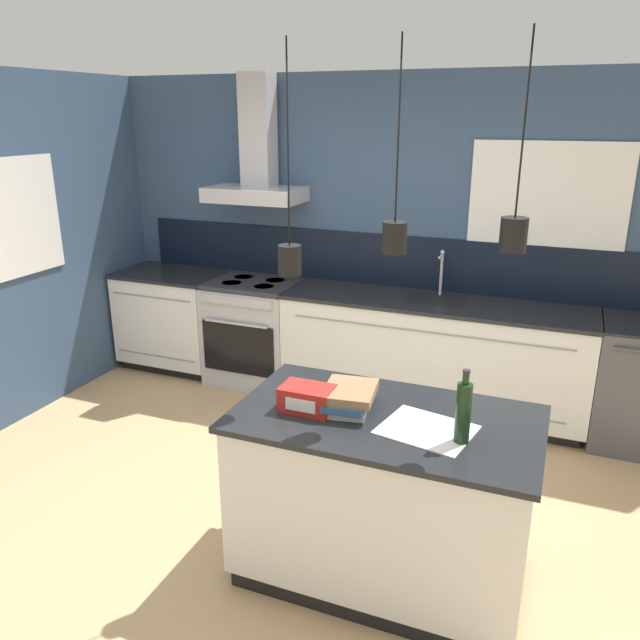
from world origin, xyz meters
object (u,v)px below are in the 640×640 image
(bottle_on_island, at_px, (463,412))
(book_stack, at_px, (349,398))
(oven_range, at_px, (255,331))
(red_supply_box, at_px, (307,398))
(dishwasher, at_px, (638,385))

(bottle_on_island, relative_size, book_stack, 1.01)
(oven_range, height_order, bottle_on_island, bottle_on_island)
(red_supply_box, bearing_deg, dishwasher, 51.12)
(oven_range, relative_size, dishwasher, 1.00)
(dishwasher, height_order, book_stack, book_stack)
(oven_range, height_order, dishwasher, same)
(book_stack, bearing_deg, red_supply_box, -155.73)
(book_stack, relative_size, red_supply_box, 1.34)
(oven_range, bearing_deg, book_stack, -51.70)
(oven_range, distance_m, book_stack, 2.58)
(bottle_on_island, relative_size, red_supply_box, 1.36)
(oven_range, xyz_separation_m, book_stack, (1.57, -1.99, 0.52))
(dishwasher, xyz_separation_m, bottle_on_island, (-0.92, -2.11, 0.60))
(dishwasher, xyz_separation_m, book_stack, (-1.49, -1.99, 0.52))
(oven_range, relative_size, book_stack, 2.66)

